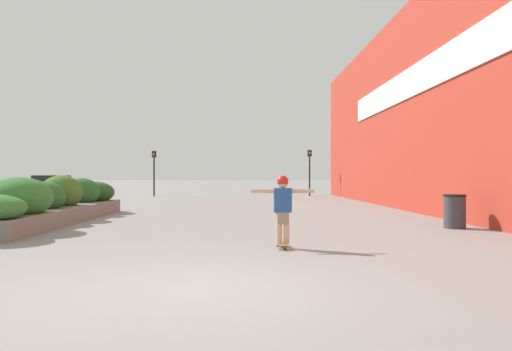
{
  "coord_description": "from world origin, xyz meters",
  "views": [
    {
      "loc": [
        0.63,
        -6.46,
        1.45
      ],
      "look_at": [
        1.09,
        11.76,
        1.46
      ],
      "focal_mm": 35.0,
      "sensor_mm": 36.0,
      "label": 1
    }
  ],
  "objects_px": {
    "trash_bin": "(455,211)",
    "car_leftmost": "(50,185)",
    "skateboard": "(283,245)",
    "skateboarder": "(283,202)",
    "traffic_light_left": "(154,165)",
    "traffic_light_right": "(310,164)",
    "car_center_left": "(419,183)"
  },
  "relations": [
    {
      "from": "skateboarder",
      "to": "traffic_light_left",
      "type": "bearing_deg",
      "value": 104.41
    },
    {
      "from": "car_leftmost",
      "to": "traffic_light_left",
      "type": "distance_m",
      "value": 9.09
    },
    {
      "from": "skateboard",
      "to": "car_leftmost",
      "type": "height_order",
      "value": "car_leftmost"
    },
    {
      "from": "traffic_light_right",
      "to": "skateboarder",
      "type": "bearing_deg",
      "value": -98.78
    },
    {
      "from": "skateboard",
      "to": "skateboarder",
      "type": "xyz_separation_m",
      "value": [
        0.0,
        0.0,
        0.85
      ]
    },
    {
      "from": "traffic_light_right",
      "to": "car_leftmost",
      "type": "bearing_deg",
      "value": 171.55
    },
    {
      "from": "skateboard",
      "to": "car_leftmost",
      "type": "bearing_deg",
      "value": 117.47
    },
    {
      "from": "traffic_light_right",
      "to": "trash_bin",
      "type": "bearing_deg",
      "value": -87.11
    },
    {
      "from": "car_center_left",
      "to": "traffic_light_left",
      "type": "height_order",
      "value": "traffic_light_left"
    },
    {
      "from": "skateboard",
      "to": "car_leftmost",
      "type": "xyz_separation_m",
      "value": [
        -15.52,
        28.35,
        0.7
      ]
    },
    {
      "from": "skateboard",
      "to": "car_center_left",
      "type": "distance_m",
      "value": 35.52
    },
    {
      "from": "trash_bin",
      "to": "car_leftmost",
      "type": "distance_m",
      "value": 32.13
    },
    {
      "from": "car_leftmost",
      "to": "traffic_light_left",
      "type": "bearing_deg",
      "value": -109.98
    },
    {
      "from": "skateboard",
      "to": "trash_bin",
      "type": "bearing_deg",
      "value": 34.7
    },
    {
      "from": "skateboarder",
      "to": "trash_bin",
      "type": "distance_m",
      "value": 6.23
    },
    {
      "from": "skateboarder",
      "to": "traffic_light_right",
      "type": "distance_m",
      "value": 25.79
    },
    {
      "from": "traffic_light_left",
      "to": "skateboard",
      "type": "bearing_deg",
      "value": -74.36
    },
    {
      "from": "car_leftmost",
      "to": "traffic_light_left",
      "type": "relative_size",
      "value": 1.39
    },
    {
      "from": "skateboarder",
      "to": "trash_bin",
      "type": "xyz_separation_m",
      "value": [
        5.03,
        3.65,
        -0.45
      ]
    },
    {
      "from": "skateboarder",
      "to": "traffic_light_left",
      "type": "distance_m",
      "value": 26.28
    },
    {
      "from": "trash_bin",
      "to": "car_center_left",
      "type": "height_order",
      "value": "car_center_left"
    },
    {
      "from": "car_center_left",
      "to": "car_leftmost",
      "type": "bearing_deg",
      "value": 97.92
    },
    {
      "from": "car_center_left",
      "to": "trash_bin",
      "type": "bearing_deg",
      "value": 162.14
    },
    {
      "from": "skateboard",
      "to": "car_center_left",
      "type": "relative_size",
      "value": 0.16
    },
    {
      "from": "traffic_light_left",
      "to": "traffic_light_right",
      "type": "height_order",
      "value": "traffic_light_right"
    },
    {
      "from": "skateboarder",
      "to": "car_leftmost",
      "type": "relative_size",
      "value": 0.31
    },
    {
      "from": "skateboarder",
      "to": "trash_bin",
      "type": "bearing_deg",
      "value": 34.7
    },
    {
      "from": "traffic_light_left",
      "to": "car_center_left",
      "type": "bearing_deg",
      "value": 18.64
    },
    {
      "from": "car_leftmost",
      "to": "traffic_light_right",
      "type": "bearing_deg",
      "value": -98.45
    },
    {
      "from": "car_leftmost",
      "to": "skateboard",
      "type": "bearing_deg",
      "value": -151.3
    },
    {
      "from": "car_center_left",
      "to": "traffic_light_left",
      "type": "distance_m",
      "value": 22.63
    },
    {
      "from": "trash_bin",
      "to": "car_leftmost",
      "type": "xyz_separation_m",
      "value": [
        -20.55,
        24.7,
        0.3
      ]
    }
  ]
}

